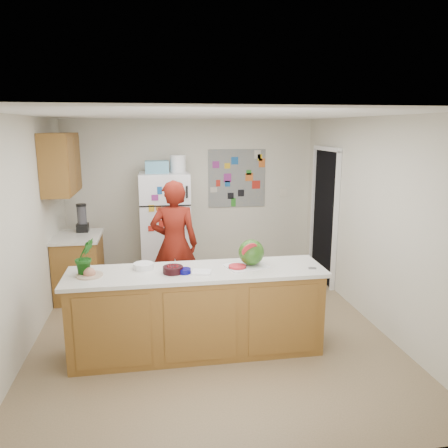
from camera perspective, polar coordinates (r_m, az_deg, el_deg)
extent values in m
cube|color=brown|center=(5.40, -1.81, -13.66)|extent=(4.00, 4.50, 0.02)
cube|color=beige|center=(7.18, -4.25, 3.49)|extent=(4.00, 0.02, 2.50)
cube|color=beige|center=(5.13, -24.79, -1.28)|extent=(0.02, 4.50, 2.50)
cube|color=beige|center=(5.59, 18.97, 0.26)|extent=(0.02, 4.50, 2.50)
cube|color=white|center=(4.85, -2.02, 14.16)|extent=(4.00, 4.50, 0.02)
cube|color=black|center=(6.91, 13.04, 0.91)|extent=(0.03, 0.85, 2.04)
cube|color=brown|center=(4.74, -3.49, -11.56)|extent=(2.60, 0.62, 0.88)
cube|color=silver|center=(4.57, -3.56, -6.28)|extent=(2.68, 0.70, 0.04)
cube|color=brown|center=(6.54, -18.36, -5.41)|extent=(0.60, 0.80, 0.86)
cube|color=silver|center=(6.42, -18.64, -1.58)|extent=(0.64, 0.84, 0.04)
cube|color=brown|center=(6.24, -20.55, 7.40)|extent=(0.35, 1.00, 0.80)
cube|color=silver|center=(6.86, -7.66, -0.42)|extent=(0.75, 0.70, 1.70)
cube|color=#5999B2|center=(6.71, -8.75, 7.40)|extent=(0.35, 0.28, 0.18)
cube|color=slate|center=(7.22, 1.70, 5.97)|extent=(0.95, 0.01, 0.95)
imported|color=maroon|center=(5.81, -6.49, -2.68)|extent=(0.66, 0.46, 1.71)
cylinder|color=black|center=(6.57, -18.05, 0.65)|extent=(0.13, 0.13, 0.38)
cube|color=white|center=(4.67, 2.89, -5.50)|extent=(0.50, 0.43, 0.01)
sphere|color=#265510|center=(4.66, 3.58, -3.71)|extent=(0.28, 0.28, 0.28)
cylinder|color=red|center=(4.60, 1.73, -5.56)|extent=(0.18, 0.18, 0.02)
cylinder|color=black|center=(4.49, -6.68, -5.94)|extent=(0.26, 0.26, 0.07)
cylinder|color=silver|center=(4.67, -10.47, -5.41)|extent=(0.28, 0.28, 0.06)
cylinder|color=#050558|center=(4.47, -5.17, -6.12)|extent=(0.14, 0.14, 0.05)
cylinder|color=#B9A68E|center=(4.58, -17.15, -6.42)|extent=(0.30, 0.30, 0.02)
cube|color=silver|center=(4.47, -2.93, -6.30)|extent=(0.22, 0.21, 0.02)
cube|color=slate|center=(4.69, 11.45, -5.68)|extent=(0.09, 0.05, 0.01)
imported|color=#0D480F|center=(4.59, -17.70, -4.09)|extent=(0.26, 0.25, 0.37)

